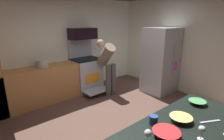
{
  "coord_description": "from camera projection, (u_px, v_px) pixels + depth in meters",
  "views": [
    {
      "loc": [
        -2.09,
        -2.25,
        2.0
      ],
      "look_at": [
        0.06,
        0.3,
        1.05
      ],
      "focal_mm": 28.33,
      "sensor_mm": 36.0,
      "label": 1
    }
  ],
  "objects": [
    {
      "name": "ground_plane",
      "position": [
        120.0,
        125.0,
        3.5
      ],
      "size": [
        5.2,
        4.8,
        0.02
      ],
      "primitive_type": "cube",
      "color": "brown"
    },
    {
      "name": "wall_back",
      "position": [
        63.0,
        46.0,
        4.86
      ],
      "size": [
        5.2,
        0.12,
        2.6
      ],
      "primitive_type": "cube",
      "color": "silver",
      "rests_on": "ground"
    },
    {
      "name": "wall_right",
      "position": [
        190.0,
        47.0,
        4.72
      ],
      "size": [
        0.12,
        4.8,
        2.6
      ],
      "primitive_type": "cube",
      "color": "silver",
      "rests_on": "ground"
    },
    {
      "name": "lower_cabinet_run",
      "position": [
        37.0,
        86.0,
        4.27
      ],
      "size": [
        2.4,
        0.6,
        0.9
      ],
      "primitive_type": "cube",
      "color": "#BE7E48",
      "rests_on": "ground"
    },
    {
      "name": "oven_range",
      "position": [
        86.0,
        73.0,
        5.11
      ],
      "size": [
        0.76,
        1.03,
        1.48
      ],
      "color": "#B2B3C4",
      "rests_on": "ground"
    },
    {
      "name": "microwave",
      "position": [
        83.0,
        34.0,
        4.87
      ],
      "size": [
        0.74,
        0.38,
        0.3
      ],
      "primitive_type": "cube",
      "color": "black",
      "rests_on": "oven_range"
    },
    {
      "name": "refrigerator",
      "position": [
        160.0,
        61.0,
        4.91
      ],
      "size": [
        0.86,
        0.76,
        1.8
      ],
      "color": "#B0B5BD",
      "rests_on": "ground"
    },
    {
      "name": "person_cook",
      "position": [
        107.0,
        63.0,
        4.76
      ],
      "size": [
        0.31,
        0.66,
        1.49
      ],
      "color": "#515151",
      "rests_on": "ground"
    },
    {
      "name": "mixing_bowl_large",
      "position": [
        166.0,
        134.0,
        1.72
      ],
      "size": [
        0.27,
        0.27,
        0.07
      ],
      "primitive_type": "cone",
      "rotation": [
        3.14,
        0.0,
        0.0
      ],
      "color": "red",
      "rests_on": "counter_island"
    },
    {
      "name": "mixing_bowl_small",
      "position": [
        197.0,
        102.0,
        2.38
      ],
      "size": [
        0.23,
        0.23,
        0.05
      ],
      "primitive_type": "cone",
      "rotation": [
        3.14,
        0.0,
        0.0
      ],
      "color": "#50A262",
      "rests_on": "counter_island"
    },
    {
      "name": "mixing_bowl_prep",
      "position": [
        181.0,
        119.0,
        1.98
      ],
      "size": [
        0.25,
        0.25,
        0.06
      ],
      "primitive_type": "cone",
      "rotation": [
        3.14,
        0.0,
        0.0
      ],
      "color": "#E3C76B",
      "rests_on": "counter_island"
    },
    {
      "name": "wine_glass_mid",
      "position": [
        148.0,
        134.0,
        1.59
      ],
      "size": [
        0.07,
        0.07,
        0.16
      ],
      "color": "silver",
      "rests_on": "counter_island"
    },
    {
      "name": "wine_glass_far",
      "position": [
        202.0,
        130.0,
        1.66
      ],
      "size": [
        0.06,
        0.06,
        0.14
      ],
      "color": "silver",
      "rests_on": "counter_island"
    },
    {
      "name": "mug_coffee",
      "position": [
        153.0,
        120.0,
        1.93
      ],
      "size": [
        0.09,
        0.09,
        0.1
      ],
      "primitive_type": "cylinder",
      "color": "#2A4787",
      "rests_on": "counter_island"
    },
    {
      "name": "knife_chef",
      "position": [
        210.0,
        121.0,
        1.97
      ],
      "size": [
        0.23,
        0.14,
        0.01
      ],
      "primitive_type": "cube",
      "rotation": [
        0.0,
        0.0,
        5.79
      ],
      "color": "#B7BABF",
      "rests_on": "counter_island"
    },
    {
      "name": "stock_pot",
      "position": [
        42.0,
        63.0,
        4.24
      ],
      "size": [
        0.29,
        0.29,
        0.19
      ],
      "primitive_type": "cylinder",
      "color": "#BFB9BE",
      "rests_on": "lower_cabinet_run"
    }
  ]
}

